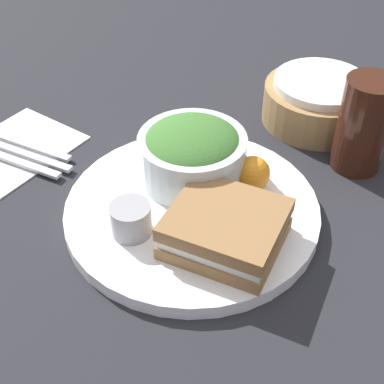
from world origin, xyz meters
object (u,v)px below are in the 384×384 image
object	(u,v)px
sandwich	(226,229)
fork	(1,156)
dressing_cup	(131,219)
plate	(192,210)
drink_glass	(363,125)
salad_bowl	(192,152)
bread_basket	(318,101)
knife	(10,149)
spoon	(18,142)

from	to	relation	value
sandwich	fork	world-z (taller)	sandwich
dressing_cup	fork	size ratio (longest dim) A/B	0.23
dressing_cup	fork	bearing A→B (deg)	176.03
plate	fork	size ratio (longest dim) A/B	1.53
plate	drink_glass	world-z (taller)	drink_glass
salad_bowl	bread_basket	xyz separation A→B (m)	(0.06, 0.24, -0.02)
plate	bread_basket	distance (m)	0.28
dressing_cup	drink_glass	size ratio (longest dim) A/B	0.36
fork	knife	bearing A→B (deg)	-90.00
drink_glass	salad_bowl	bearing A→B (deg)	-132.97
sandwich	salad_bowl	bearing A→B (deg)	142.04
drink_glass	bread_basket	world-z (taller)	drink_glass
drink_glass	bread_basket	xyz separation A→B (m)	(-0.09, 0.07, -0.03)
dressing_cup	bread_basket	xyz separation A→B (m)	(0.06, 0.36, -0.00)
plate	spoon	distance (m)	0.29
sandwich	salad_bowl	size ratio (longest dim) A/B	1.01
sandwich	drink_glass	size ratio (longest dim) A/B	1.06
bread_basket	spoon	distance (m)	0.44
bread_basket	knife	size ratio (longest dim) A/B	0.78
drink_glass	fork	xyz separation A→B (m)	(-0.40, -0.27, -0.06)
knife	spoon	world-z (taller)	same
drink_glass	fork	world-z (taller)	drink_glass
sandwich	bread_basket	distance (m)	0.31
sandwich	knife	distance (m)	0.35
spoon	knife	bearing A→B (deg)	90.00
sandwich	salad_bowl	xyz separation A→B (m)	(-0.10, 0.08, 0.02)
fork	drink_glass	bearing A→B (deg)	-154.45
bread_basket	spoon	bearing A→B (deg)	-136.24
dressing_cup	knife	xyz separation A→B (m)	(-0.25, 0.04, -0.03)
salad_bowl	fork	size ratio (longest dim) A/B	0.68
dressing_cup	knife	world-z (taller)	dressing_cup
plate	fork	bearing A→B (deg)	-168.14
dressing_cup	bread_basket	world-z (taller)	bread_basket
salad_bowl	fork	xyz separation A→B (m)	(-0.25, -0.10, -0.05)
drink_glass	spoon	world-z (taller)	drink_glass
drink_glass	plate	bearing A→B (deg)	-120.13
sandwich	fork	xyz separation A→B (m)	(-0.35, -0.03, -0.03)
salad_bowl	dressing_cup	size ratio (longest dim) A/B	2.90
plate	bread_basket	size ratio (longest dim) A/B	1.88
salad_bowl	drink_glass	world-z (taller)	drink_glass
bread_basket	salad_bowl	bearing A→B (deg)	-105.15
fork	knife	size ratio (longest dim) A/B	0.95
sandwich	fork	size ratio (longest dim) A/B	0.68
knife	spoon	distance (m)	0.02
sandwich	knife	bearing A→B (deg)	-178.30
dressing_cup	spoon	size ratio (longest dim) A/B	0.26
plate	spoon	bearing A→B (deg)	-175.34
dressing_cup	plate	bearing A→B (deg)	68.70
sandwich	spoon	world-z (taller)	sandwich
bread_basket	fork	world-z (taller)	bread_basket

